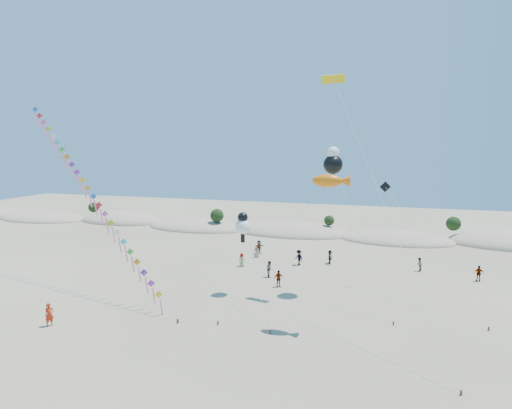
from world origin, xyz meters
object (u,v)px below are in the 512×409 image
at_px(parafoil_kite, 335,84).
at_px(kite_train, 89,190).
at_px(fish_kite, 331,181).
at_px(flyer_foreground, 49,315).

bearing_deg(parafoil_kite, kite_train, -167.70).
bearing_deg(fish_kite, kite_train, 173.66).
bearing_deg(kite_train, flyer_foreground, -72.13).
xyz_separation_m(fish_kite, parafoil_kite, (-0.72, 7.55, 8.02)).
distance_m(kite_train, parafoil_kite, 25.16).
bearing_deg(kite_train, fish_kite, -6.34).
bearing_deg(flyer_foreground, kite_train, 43.25).
xyz_separation_m(kite_train, fish_kite, (23.42, -2.60, 1.64)).
xyz_separation_m(fish_kite, flyer_foreground, (-20.53, -6.37, -10.30)).
relative_size(fish_kite, flyer_foreground, 6.43).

